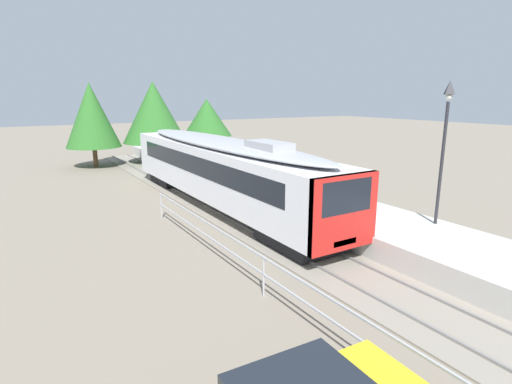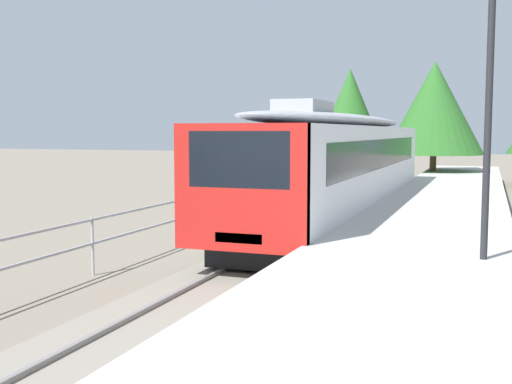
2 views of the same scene
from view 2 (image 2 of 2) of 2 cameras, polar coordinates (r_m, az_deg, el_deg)
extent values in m
plane|color=slate|center=(14.84, -11.24, -6.61)|extent=(160.00, 160.00, 0.00)
cube|color=gray|center=(13.55, -0.25, -7.54)|extent=(3.20, 60.00, 0.06)
cube|color=slate|center=(13.79, -3.07, -7.01)|extent=(0.08, 60.00, 0.08)
cube|color=slate|center=(13.30, 2.69, -7.48)|extent=(0.08, 60.00, 0.08)
cube|color=silver|center=(21.29, 7.65, 2.41)|extent=(2.80, 18.44, 2.55)
cube|color=red|center=(12.56, -1.41, 0.38)|extent=(2.80, 0.24, 2.55)
cube|color=black|center=(12.45, -1.56, 2.93)|extent=(2.13, 0.08, 1.12)
cube|color=black|center=(21.28, 7.67, 3.51)|extent=(2.82, 15.49, 0.92)
ellipsoid|color=#9EA0A5|center=(21.27, 7.70, 6.33)|extent=(2.69, 17.71, 0.44)
cube|color=#9EA0A5|center=(16.80, 4.28, 7.57)|extent=(1.10, 2.20, 0.36)
cube|color=#EAE5C6|center=(12.63, -1.52, -4.14)|extent=(1.00, 0.10, 0.20)
cube|color=black|center=(14.92, 1.86, -4.82)|extent=(2.24, 3.20, 0.55)
cube|color=black|center=(28.09, 10.63, -0.08)|extent=(2.24, 3.20, 0.55)
cube|color=#B7B5AD|center=(12.72, 13.71, -6.61)|extent=(3.90, 60.00, 0.90)
cylinder|color=#232328|center=(11.37, 20.12, 5.76)|extent=(0.12, 0.12, 4.60)
cylinder|color=#9EA0A5|center=(14.06, -14.46, -4.76)|extent=(0.06, 0.06, 1.25)
cylinder|color=#9EA0A5|center=(21.99, -1.04, -0.95)|extent=(0.06, 0.06, 1.25)
cylinder|color=brown|center=(36.61, 15.59, 1.85)|extent=(0.36, 0.36, 1.82)
cone|color=#286023|center=(36.57, 15.73, 7.27)|extent=(5.37, 5.37, 5.09)
cylinder|color=brown|center=(38.08, 8.36, 1.99)|extent=(0.36, 0.36, 1.64)
cone|color=#286023|center=(38.03, 8.43, 7.08)|extent=(4.29, 4.29, 5.12)
camera|label=1|loc=(14.17, -61.30, 13.32)|focal=28.35mm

